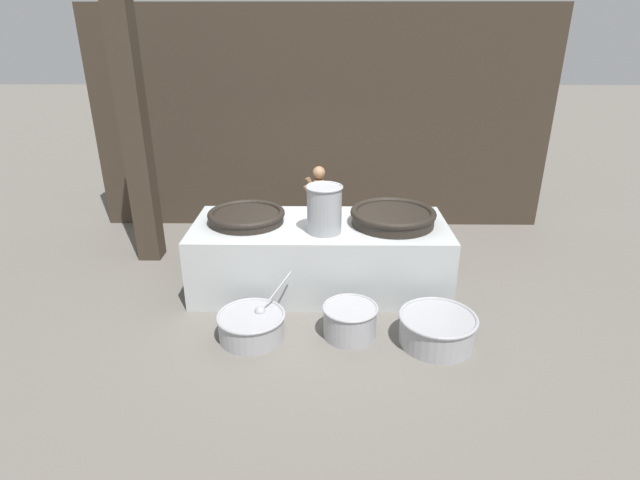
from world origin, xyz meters
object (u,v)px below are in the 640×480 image
at_px(giant_wok_far, 393,216).
at_px(prep_bowl_extra, 437,328).
at_px(prep_bowl_vegetables, 252,324).
at_px(stock_pot, 324,209).
at_px(cook, 318,207).
at_px(giant_wok_near, 246,216).
at_px(prep_bowl_meat, 350,320).

xyz_separation_m(giant_wok_far, prep_bowl_extra, (0.42, -1.48, -0.92)).
distance_m(giant_wok_far, prep_bowl_vegetables, 2.53).
xyz_separation_m(stock_pot, cook, (-0.10, 1.60, -0.53)).
xyz_separation_m(giant_wok_near, stock_pot, (1.13, -0.37, 0.25)).
distance_m(giant_wok_far, prep_bowl_extra, 1.79).
relative_size(stock_pot, prep_bowl_vegetables, 0.71).
bearing_deg(stock_pot, prep_bowl_vegetables, -130.32).
xyz_separation_m(giant_wok_near, prep_bowl_vegetables, (0.22, -1.44, -0.92)).
xyz_separation_m(giant_wok_near, cook, (1.03, 1.23, -0.28)).
bearing_deg(stock_pot, prep_bowl_extra, -39.70).
height_order(giant_wok_near, giant_wok_far, giant_wok_far).
relative_size(cook, prep_bowl_extra, 1.58).
relative_size(giant_wok_near, prep_bowl_extra, 1.16).
bearing_deg(prep_bowl_vegetables, cook, 73.21).
bearing_deg(prep_bowl_vegetables, prep_bowl_extra, -2.31).
xyz_separation_m(cook, prep_bowl_extra, (1.51, -2.76, -0.62)).
relative_size(stock_pot, prep_bowl_extra, 0.68).
bearing_deg(giant_wok_far, prep_bowl_vegetables, -143.87).
bearing_deg(giant_wok_far, stock_pot, -162.47).
bearing_deg(cook, stock_pot, 94.55).
bearing_deg(giant_wok_near, prep_bowl_extra, -31.12).
bearing_deg(prep_bowl_meat, stock_pot, 108.25).
distance_m(cook, prep_bowl_vegetables, 2.86).
bearing_deg(prep_bowl_meat, giant_wok_far, 63.70).
bearing_deg(cook, giant_wok_near, 50.89).
bearing_deg(stock_pot, giant_wok_near, 162.09).
distance_m(stock_pot, prep_bowl_meat, 1.55).
xyz_separation_m(prep_bowl_meat, prep_bowl_extra, (1.07, -0.16, -0.01)).
distance_m(giant_wok_far, prep_bowl_meat, 1.73).
relative_size(prep_bowl_meat, prep_bowl_extra, 0.73).
relative_size(giant_wok_near, cook, 0.73).
relative_size(stock_pot, cook, 0.43).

